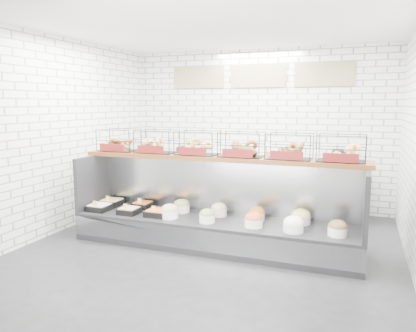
% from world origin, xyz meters
% --- Properties ---
extents(ground, '(5.50, 5.50, 0.00)m').
position_xyz_m(ground, '(0.00, 0.00, 0.00)').
color(ground, black).
rests_on(ground, ground).
extents(room_shell, '(5.02, 5.51, 3.01)m').
position_xyz_m(room_shell, '(0.00, 0.60, 2.06)').
color(room_shell, white).
rests_on(room_shell, ground).
extents(display_case, '(4.00, 0.90, 1.20)m').
position_xyz_m(display_case, '(0.00, 0.34, 0.33)').
color(display_case, black).
rests_on(display_case, ground).
extents(bagel_shelf, '(4.10, 0.50, 0.40)m').
position_xyz_m(bagel_shelf, '(0.01, 0.52, 1.38)').
color(bagel_shelf, '#4F2711').
rests_on(bagel_shelf, display_case).
extents(prep_counter, '(4.00, 0.60, 1.20)m').
position_xyz_m(prep_counter, '(-0.00, 2.43, 0.47)').
color(prep_counter, '#93969B').
rests_on(prep_counter, ground).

